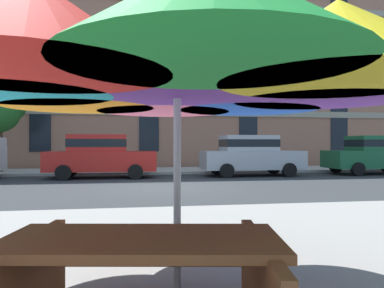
{
  "coord_description": "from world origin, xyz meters",
  "views": [
    {
      "loc": [
        -1.01,
        -11.94,
        1.37
      ],
      "look_at": [
        1.5,
        3.2,
        1.4
      ],
      "focal_mm": 34.62,
      "sensor_mm": 36.0,
      "label": 1
    }
  ],
  "objects_px": {
    "sedan_red": "(100,155)",
    "sedan_green": "(374,154)",
    "patio_umbrella": "(177,66)",
    "picnic_table": "(142,280)",
    "sedan_silver": "(251,154)",
    "street_tree_left": "(2,108)"
  },
  "relations": [
    {
      "from": "sedan_red",
      "to": "sedan_green",
      "type": "height_order",
      "value": "same"
    },
    {
      "from": "patio_umbrella",
      "to": "picnic_table",
      "type": "distance_m",
      "value": 1.63
    },
    {
      "from": "sedan_silver",
      "to": "patio_umbrella",
      "type": "relative_size",
      "value": 1.12
    },
    {
      "from": "sedan_green",
      "to": "picnic_table",
      "type": "bearing_deg",
      "value": -130.18
    },
    {
      "from": "patio_umbrella",
      "to": "sedan_red",
      "type": "bearing_deg",
      "value": 97.2
    },
    {
      "from": "sedan_silver",
      "to": "street_tree_left",
      "type": "xyz_separation_m",
      "value": [
        -11.17,
        2.91,
        2.15
      ]
    },
    {
      "from": "sedan_silver",
      "to": "patio_umbrella",
      "type": "height_order",
      "value": "patio_umbrella"
    },
    {
      "from": "sedan_red",
      "to": "patio_umbrella",
      "type": "distance_m",
      "value": 12.84
    },
    {
      "from": "sedan_green",
      "to": "street_tree_left",
      "type": "height_order",
      "value": "street_tree_left"
    },
    {
      "from": "picnic_table",
      "to": "patio_umbrella",
      "type": "bearing_deg",
      "value": 59.89
    },
    {
      "from": "sedan_green",
      "to": "picnic_table",
      "type": "xyz_separation_m",
      "value": [
        -11.16,
        -13.21,
        -0.46
      ]
    },
    {
      "from": "sedan_red",
      "to": "sedan_silver",
      "type": "xyz_separation_m",
      "value": [
        6.45,
        0.0,
        0.0
      ]
    },
    {
      "from": "sedan_red",
      "to": "sedan_silver",
      "type": "distance_m",
      "value": 6.45
    },
    {
      "from": "patio_umbrella",
      "to": "picnic_table",
      "type": "xyz_separation_m",
      "value": [
        -0.3,
        -0.51,
        -1.52
      ]
    },
    {
      "from": "sedan_red",
      "to": "picnic_table",
      "type": "distance_m",
      "value": 13.28
    },
    {
      "from": "sedan_silver",
      "to": "picnic_table",
      "type": "relative_size",
      "value": 2.17
    },
    {
      "from": "sedan_silver",
      "to": "street_tree_left",
      "type": "relative_size",
      "value": 1.01
    },
    {
      "from": "sedan_green",
      "to": "patio_umbrella",
      "type": "bearing_deg",
      "value": -130.53
    },
    {
      "from": "sedan_red",
      "to": "patio_umbrella",
      "type": "bearing_deg",
      "value": -82.8
    },
    {
      "from": "sedan_green",
      "to": "street_tree_left",
      "type": "distance_m",
      "value": 17.57
    },
    {
      "from": "sedan_silver",
      "to": "street_tree_left",
      "type": "distance_m",
      "value": 11.75
    },
    {
      "from": "sedan_red",
      "to": "picnic_table",
      "type": "relative_size",
      "value": 2.17
    }
  ]
}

